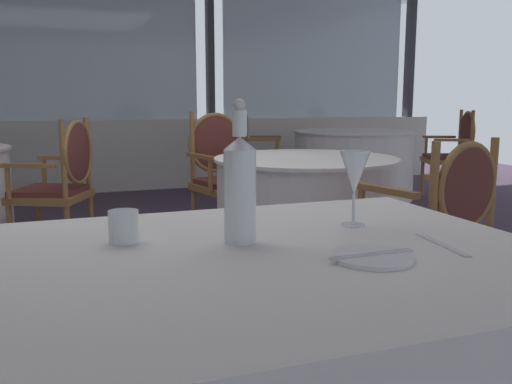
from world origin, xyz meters
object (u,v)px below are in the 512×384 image
dining_chair_0_0 (255,150)px  dining_chair_0_1 (455,148)px  wine_glass (355,174)px  side_plate (372,257)px  dining_chair_2_0 (224,168)px  dining_chair_1_0 (62,178)px  water_bottle (240,186)px  water_tumbler (124,226)px  dining_chair_2_1 (439,220)px

dining_chair_0_0 → dining_chair_0_1: bearing=-0.0°
wine_glass → dining_chair_0_1: size_ratio=0.21×
side_plate → dining_chair_2_0: dining_chair_2_0 is taller
dining_chair_0_0 → dining_chair_1_0: bearing=-115.5°
wine_glass → dining_chair_2_0: size_ratio=0.20×
side_plate → water_bottle: 0.34m
wine_glass → dining_chair_1_0: dining_chair_1_0 is taller
wine_glass → dining_chair_0_0: wine_glass is taller
water_tumbler → dining_chair_2_0: size_ratio=0.08×
dining_chair_0_0 → dining_chair_1_0: 2.76m
dining_chair_1_0 → water_bottle: bearing=123.0°
dining_chair_1_0 → dining_chair_2_1: bearing=153.8°
water_tumbler → dining_chair_0_1: size_ratio=0.08×
side_plate → dining_chair_1_0: size_ratio=0.18×
side_plate → dining_chair_2_1: 1.43m
dining_chair_0_1 → dining_chair_2_0: 3.15m
side_plate → dining_chair_0_1: dining_chair_0_1 is taller
water_tumbler → dining_chair_0_1: bearing=42.2°
side_plate → dining_chair_1_0: 3.07m
dining_chair_0_0 → dining_chair_0_1: size_ratio=0.93×
side_plate → water_bottle: (-0.22, 0.23, 0.13)m
water_bottle → water_tumbler: (-0.26, 0.09, -0.10)m
dining_chair_1_0 → dining_chair_0_0: bearing=-113.8°
wine_glass → water_tumbler: 0.61m
dining_chair_2_0 → dining_chair_2_1: 1.95m
dining_chair_0_0 → water_bottle: bearing=-86.9°
wine_glass → dining_chair_0_1: (3.38, 3.65, -0.33)m
side_plate → dining_chair_1_0: (-0.61, 3.00, -0.20)m
wine_glass → dining_chair_2_0: (0.41, 2.61, -0.30)m
dining_chair_1_0 → dining_chair_2_0: dining_chair_2_0 is taller
dining_chair_2_0 → dining_chair_2_1: size_ratio=1.09×
dining_chair_0_0 → dining_chair_2_1: 3.83m
dining_chair_0_0 → dining_chair_2_1: size_ratio=0.99×
dining_chair_0_0 → dining_chair_2_0: (-0.94, -1.91, 0.06)m
side_plate → water_tumbler: 0.58m
water_bottle → dining_chair_2_1: 1.48m
side_plate → water_bottle: size_ratio=0.53×
side_plate → wine_glass: bearing=67.2°
water_tumbler → dining_chair_1_0: dining_chair_1_0 is taller
dining_chair_2_0 → dining_chair_2_1: bearing=0.0°
dining_chair_2_0 → dining_chair_0_1: bearing=95.6°
dining_chair_0_0 → dining_chair_2_1: dining_chair_2_1 is taller
wine_glass → dining_chair_2_0: dining_chair_2_0 is taller
water_tumbler → dining_chair_2_1: (1.47, 0.69, -0.24)m
water_bottle → wine_glass: water_bottle is taller
water_tumbler → dining_chair_2_0: (1.01, 2.58, -0.20)m
water_bottle → wine_glass: (0.34, 0.06, 0.00)m
dining_chair_2_0 → dining_chair_2_1: (0.46, -1.89, -0.03)m
water_bottle → dining_chair_1_0: 2.82m
side_plate → dining_chair_0_0: bearing=73.0°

